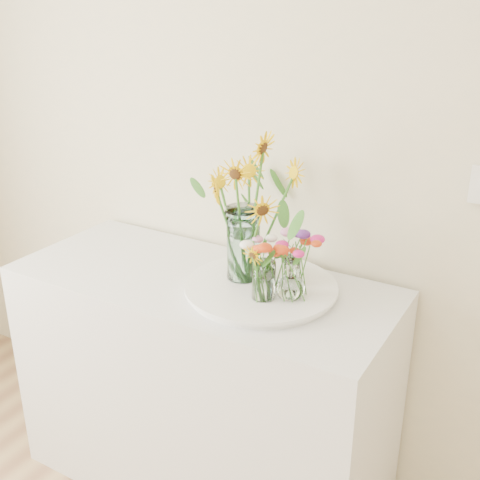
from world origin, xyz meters
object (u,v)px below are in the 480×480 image
(counter, at_px, (204,384))
(small_vase_c, at_px, (292,270))
(small_vase_b, at_px, (291,280))
(mason_jar, at_px, (243,244))
(tray, at_px, (261,289))
(small_vase_a, at_px, (264,281))

(counter, height_order, small_vase_c, small_vase_c)
(counter, bearing_deg, small_vase_b, -2.36)
(mason_jar, distance_m, small_vase_b, 0.22)
(tray, height_order, mason_jar, mason_jar)
(small_vase_c, bearing_deg, tray, -139.03)
(counter, distance_m, small_vase_a, 0.62)
(small_vase_c, bearing_deg, small_vase_b, -66.13)
(tray, bearing_deg, small_vase_b, -13.55)
(counter, distance_m, small_vase_c, 0.62)
(small_vase_a, xyz_separation_m, small_vase_c, (0.03, 0.15, -0.02))
(tray, bearing_deg, small_vase_a, -56.71)
(counter, xyz_separation_m, small_vase_a, (0.29, -0.06, 0.54))
(small_vase_b, bearing_deg, tray, 166.45)
(counter, relative_size, small_vase_b, 10.31)
(counter, bearing_deg, small_vase_c, 14.99)
(mason_jar, height_order, small_vase_b, mason_jar)
(tray, bearing_deg, counter, -176.34)
(tray, distance_m, mason_jar, 0.17)
(small_vase_a, relative_size, small_vase_c, 1.33)
(small_vase_a, bearing_deg, small_vase_c, 78.92)
(counter, xyz_separation_m, small_vase_c, (0.32, 0.09, 0.52))
(tray, xyz_separation_m, small_vase_c, (0.08, 0.07, 0.06))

